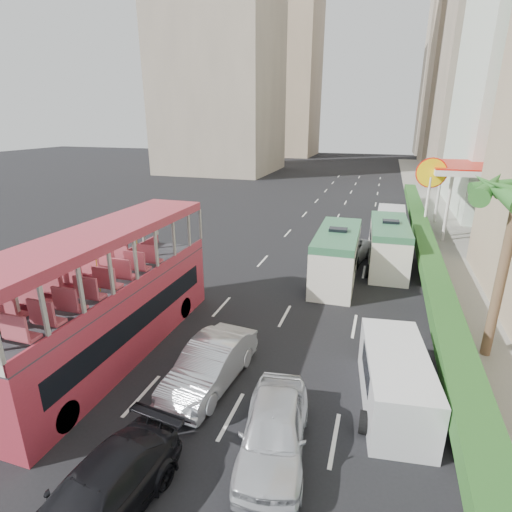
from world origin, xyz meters
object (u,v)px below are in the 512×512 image
at_px(double_decker_bus, 110,294).
at_px(car_silver_lane_a, 211,383).
at_px(panel_van_far, 390,223).
at_px(shell_station, 471,200).
at_px(minibus_far, 388,245).
at_px(palm_tree, 501,277).
at_px(van_asset, 342,263).
at_px(car_silver_lane_b, 274,452).
at_px(panel_van_near, 395,380).
at_px(minibus_near, 336,256).

xyz_separation_m(double_decker_bus, car_silver_lane_a, (4.34, -0.69, -2.53)).
xyz_separation_m(panel_van_far, shell_station, (5.79, 2.26, 1.72)).
height_order(double_decker_bus, minibus_far, double_decker_bus).
relative_size(double_decker_bus, palm_tree, 1.72).
distance_m(double_decker_bus, palm_tree, 14.39).
xyz_separation_m(van_asset, minibus_far, (2.69, 0.13, 1.42)).
bearing_deg(shell_station, panel_van_far, -158.67).
bearing_deg(minibus_far, car_silver_lane_b, -102.58).
bearing_deg(panel_van_near, car_silver_lane_b, -143.48).
distance_m(car_silver_lane_a, minibus_near, 11.34).
bearing_deg(panel_van_near, palm_tree, 41.40).
bearing_deg(panel_van_far, minibus_near, -104.73).
relative_size(double_decker_bus, panel_van_far, 2.14).
relative_size(van_asset, minibus_far, 0.85).
height_order(minibus_far, panel_van_far, minibus_far).
height_order(car_silver_lane_b, shell_station, shell_station).
distance_m(minibus_near, minibus_far, 4.15).
height_order(minibus_far, palm_tree, palm_tree).
distance_m(van_asset, panel_van_near, 13.42).
xyz_separation_m(car_silver_lane_b, palm_tree, (6.56, 6.96, 3.38)).
relative_size(minibus_far, shell_station, 0.80).
bearing_deg(double_decker_bus, panel_van_far, 63.78).
bearing_deg(car_silver_lane_a, minibus_far, 72.79).
bearing_deg(car_silver_lane_a, palm_tree, 31.43).
distance_m(panel_van_near, shell_station, 23.67).
bearing_deg(shell_station, car_silver_lane_a, -116.21).
height_order(double_decker_bus, shell_station, shell_station).
height_order(panel_van_near, panel_van_far, panel_van_far).
bearing_deg(palm_tree, car_silver_lane_b, -133.32).
xyz_separation_m(car_silver_lane_b, minibus_near, (0.05, 13.12, 1.46)).
relative_size(double_decker_bus, shell_station, 1.38).
distance_m(panel_van_near, palm_tree, 5.75).
relative_size(car_silver_lane_b, van_asset, 0.81).
height_order(palm_tree, shell_station, palm_tree).
xyz_separation_m(van_asset, minibus_near, (-0.07, -2.97, 1.46)).
height_order(van_asset, palm_tree, palm_tree).
height_order(van_asset, minibus_far, minibus_far).
relative_size(double_decker_bus, panel_van_near, 2.36).
xyz_separation_m(double_decker_bus, panel_van_far, (10.21, 20.74, -1.50)).
xyz_separation_m(car_silver_lane_a, panel_van_far, (5.87, 21.43, 1.03)).
xyz_separation_m(car_silver_lane_a, minibus_far, (5.71, 13.95, 1.42)).
bearing_deg(panel_van_far, van_asset, -109.84).
height_order(car_silver_lane_a, panel_van_far, panel_van_far).
height_order(van_asset, minibus_near, minibus_near).
bearing_deg(car_silver_lane_a, car_silver_lane_b, -32.92).
bearing_deg(minibus_near, car_silver_lane_b, -91.13).
bearing_deg(van_asset, car_silver_lane_a, -90.94).
bearing_deg(palm_tree, panel_van_far, 102.09).
bearing_deg(panel_van_near, panel_van_far, 82.96).
distance_m(van_asset, minibus_near, 3.31).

